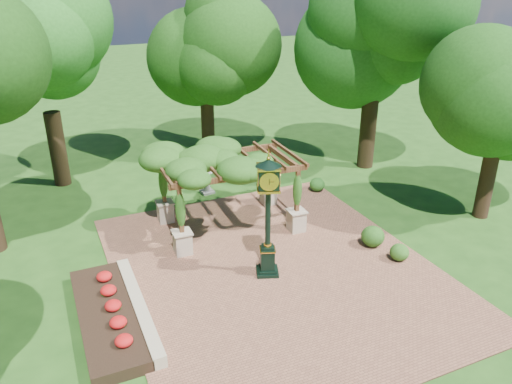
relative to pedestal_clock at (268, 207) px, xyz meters
name	(u,v)px	position (x,y,z in m)	size (l,w,h in m)	color
ground	(288,285)	(0.34, -0.84, -2.42)	(120.00, 120.00, 0.00)	#1E4714
brick_plaza	(275,269)	(0.34, 0.16, -2.40)	(10.00, 12.00, 0.04)	brown
border_wall	(139,307)	(-4.26, -0.34, -2.22)	(0.35, 5.00, 0.40)	#C6B793
flower_bed	(107,316)	(-5.16, -0.34, -2.24)	(1.50, 5.00, 0.36)	red
pedestal_clock	(268,207)	(0.00, 0.00, 0.00)	(1.02, 1.02, 4.03)	black
pergola	(228,163)	(0.10, 3.61, 0.23)	(5.21, 3.38, 3.22)	#BDA98C
sundial	(207,184)	(0.37, 7.06, -1.98)	(0.60, 0.60, 1.00)	#999A91
shrub_front	(399,252)	(4.44, -1.10, -2.09)	(0.65, 0.65, 0.58)	#285719
shrub_mid	(373,236)	(4.20, 0.07, -2.01)	(0.83, 0.83, 0.74)	#235016
shrub_back	(317,185)	(4.91, 5.14, -2.07)	(0.68, 0.68, 0.61)	#245C1A
tree_west_far	(41,50)	(-5.42, 10.80, 3.64)	(4.81, 4.81, 8.82)	black
tree_north	(205,42)	(2.46, 12.81, 3.34)	(4.70, 4.70, 8.39)	#382316
tree_east_far	(378,25)	(8.80, 6.95, 4.42)	(5.43, 5.43, 9.95)	black
tree_east_near	(503,102)	(9.68, 0.30, 2.26)	(3.96, 3.96, 6.80)	#372216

